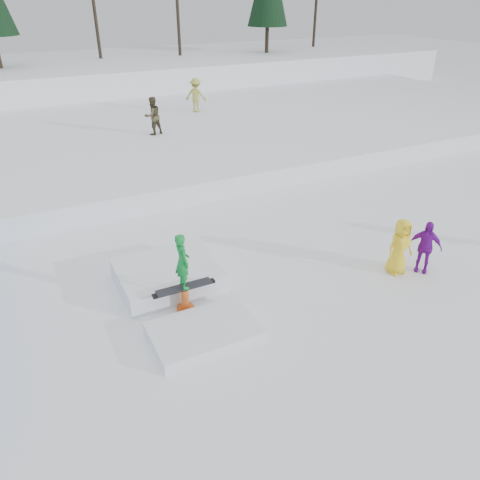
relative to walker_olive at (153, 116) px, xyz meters
name	(u,v)px	position (x,y,z in m)	size (l,w,h in m)	color
ground	(259,319)	(-1.89, -14.11, -1.69)	(120.00, 120.00, 0.00)	white
snow_berm	(63,79)	(-1.89, 15.89, -0.49)	(60.00, 14.00, 2.40)	white
snow_midrise	(108,137)	(-1.89, 1.89, -1.29)	(50.00, 18.00, 0.80)	white
walker_olive	(153,116)	(0.00, 0.00, 0.00)	(0.87, 0.67, 1.78)	#413822
walker_ygreen	(196,95)	(3.62, 3.45, 0.04)	(1.20, 0.69, 1.86)	#ACAB40
spectator_purple	(425,247)	(3.29, -14.21, -0.92)	(0.90, 0.37, 1.54)	#7C11A4
spectator_yellow	(400,247)	(2.61, -13.95, -0.88)	(0.79, 0.52, 1.63)	yellow
jib_rail_feature	(177,287)	(-3.33, -12.37, -1.39)	(2.60, 4.40, 2.11)	white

